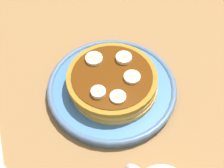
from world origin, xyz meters
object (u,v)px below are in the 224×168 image
object	(u,v)px
plate	(112,88)
banana_slice_0	(93,59)
banana_slice_1	(132,77)
banana_slice_4	(98,92)
banana_slice_2	(118,97)
banana_slice_3	(124,58)
fork	(0,155)
pancake_stack	(113,81)

from	to	relation	value
plate	banana_slice_0	xyz separation A→B (cm)	(5.30, 0.24, 4.34)
banana_slice_1	banana_slice_4	bearing A→B (deg)	77.74
plate	banana_slice_0	bearing A→B (deg)	2.64
banana_slice_2	banana_slice_4	world-z (taller)	banana_slice_4
banana_slice_0	banana_slice_4	bearing A→B (deg)	147.01
banana_slice_1	banana_slice_3	bearing A→B (deg)	-24.73
plate	banana_slice_3	bearing A→B (deg)	-71.20
banana_slice_4	fork	distance (cm)	20.49
pancake_stack	banana_slice_3	distance (cm)	5.13
banana_slice_3	banana_slice_4	world-z (taller)	same
banana_slice_1	plate	bearing A→B (deg)	38.63
plate	banana_slice_1	world-z (taller)	banana_slice_1
plate	fork	distance (cm)	24.15
banana_slice_3	fork	distance (cm)	28.95
banana_slice_4	banana_slice_2	bearing A→B (deg)	-146.34
plate	pancake_stack	xyz separation A→B (cm)	(-0.17, -0.06, 2.36)
banana_slice_2	banana_slice_4	size ratio (longest dim) A/B	1.09
banana_slice_0	pancake_stack	bearing A→B (deg)	-176.84
banana_slice_1	banana_slice_2	distance (cm)	5.21
banana_slice_4	banana_slice_0	bearing A→B (deg)	-32.99
fork	banana_slice_3	bearing A→B (deg)	-92.25
banana_slice_2	fork	xyz separation A→B (cm)	(7.12, 21.38, -5.14)
pancake_stack	fork	size ratio (longest dim) A/B	1.49
banana_slice_2	banana_slice_4	bearing A→B (deg)	33.66
banana_slice_4	fork	xyz separation A→B (cm)	(4.09, 19.36, -5.30)
banana_slice_0	banana_slice_2	size ratio (longest dim) A/B	1.14
pancake_stack	banana_slice_2	world-z (taller)	banana_slice_2
plate	fork	xyz separation A→B (cm)	(2.63, 23.99, -0.88)
fork	banana_slice_1	bearing A→B (deg)	-102.01
pancake_stack	banana_slice_0	world-z (taller)	banana_slice_0
plate	banana_slice_3	xyz separation A→B (cm)	(1.51, -4.45, 4.41)
banana_slice_1	banana_slice_2	bearing A→B (deg)	106.92
pancake_stack	banana_slice_2	xyz separation A→B (cm)	(-4.32, 2.66, 1.89)
banana_slice_3	banana_slice_2	bearing A→B (deg)	130.43
pancake_stack	banana_slice_4	world-z (taller)	banana_slice_4
plate	fork	world-z (taller)	plate
pancake_stack	banana_slice_3	bearing A→B (deg)	-69.03
banana_slice_1	banana_slice_0	bearing A→B (deg)	17.59
plate	pancake_stack	distance (cm)	2.37
banana_slice_4	plate	bearing A→B (deg)	-72.55
banana_slice_4	banana_slice_3	bearing A→B (deg)	-71.88
pancake_stack	banana_slice_1	bearing A→B (deg)	-140.41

